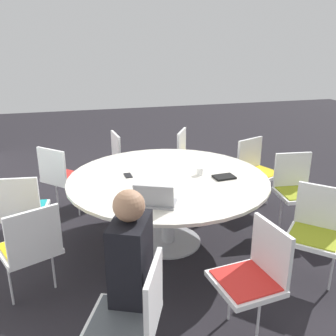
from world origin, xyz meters
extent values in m
plane|color=black|center=(0.00, 0.00, 0.00)|extent=(16.00, 16.00, 0.00)
cylinder|color=#B7B7BC|center=(0.00, 0.00, 0.01)|extent=(0.70, 0.70, 0.02)
cylinder|color=#B7B7BC|center=(0.00, 0.00, 0.37)|extent=(0.14, 0.14, 0.70)
cylinder|color=silver|center=(0.00, 0.00, 0.73)|extent=(2.03, 2.03, 0.03)
cube|color=white|center=(-1.60, 0.70, 0.46)|extent=(0.57, 0.56, 0.04)
cube|color=#4C5156|center=(-1.60, 0.70, 0.48)|extent=(0.50, 0.49, 0.01)
cube|color=white|center=(-1.68, 0.52, 0.68)|extent=(0.40, 0.19, 0.40)
cylinder|color=silver|center=(-1.43, 0.63, 0.22)|extent=(0.02, 0.02, 0.44)
cube|color=white|center=(-1.43, -0.19, 0.46)|extent=(0.49, 0.47, 0.04)
cube|color=red|center=(-1.43, -0.19, 0.48)|extent=(0.43, 0.42, 0.01)
cube|color=white|center=(-1.41, -0.38, 0.68)|extent=(0.42, 0.08, 0.40)
cylinder|color=silver|center=(-1.61, -0.21, 0.22)|extent=(0.02, 0.02, 0.44)
cylinder|color=silver|center=(-1.25, -0.17, 0.22)|extent=(0.02, 0.02, 0.44)
cube|color=white|center=(-1.02, -1.03, 0.46)|extent=(0.61, 0.61, 0.04)
cube|color=olive|center=(-1.02, -1.03, 0.48)|extent=(0.54, 0.54, 0.01)
cube|color=white|center=(-0.88, -1.17, 0.68)|extent=(0.31, 0.32, 0.40)
cylinder|color=silver|center=(-1.14, -1.16, 0.22)|extent=(0.02, 0.02, 0.44)
cylinder|color=silver|center=(-0.89, -0.90, 0.22)|extent=(0.02, 0.02, 0.44)
cube|color=white|center=(-0.14, -1.44, 0.46)|extent=(0.46, 0.48, 0.04)
cube|color=olive|center=(-0.14, -1.44, 0.48)|extent=(0.41, 0.42, 0.01)
cube|color=white|center=(0.05, -1.46, 0.68)|extent=(0.07, 0.42, 0.40)
cylinder|color=silver|center=(-0.16, -1.62, 0.22)|extent=(0.02, 0.02, 0.44)
cylinder|color=silver|center=(-0.13, -1.26, 0.22)|extent=(0.02, 0.02, 0.44)
cube|color=white|center=(0.54, -1.34, 0.46)|extent=(0.55, 0.57, 0.04)
cube|color=gold|center=(0.54, -1.34, 0.48)|extent=(0.49, 0.50, 0.01)
cube|color=white|center=(0.72, -1.27, 0.68)|extent=(0.19, 0.40, 0.40)
cylinder|color=silver|center=(0.61, -1.51, 0.22)|extent=(0.02, 0.02, 0.44)
cylinder|color=silver|center=(0.48, -1.17, 0.22)|extent=(0.02, 0.02, 0.44)
cube|color=white|center=(1.26, -0.71, 0.46)|extent=(0.59, 0.58, 0.04)
cube|color=gold|center=(1.26, -0.71, 0.48)|extent=(0.52, 0.51, 0.01)
cube|color=white|center=(1.35, -0.54, 0.68)|extent=(0.38, 0.23, 0.40)
cylinder|color=silver|center=(1.41, -0.80, 0.22)|extent=(0.02, 0.02, 0.44)
cylinder|color=silver|center=(1.10, -0.62, 0.22)|extent=(0.02, 0.02, 0.44)
cube|color=white|center=(1.44, 0.16, 0.46)|extent=(0.48, 0.47, 0.04)
cube|color=teal|center=(1.44, 0.16, 0.48)|extent=(0.43, 0.41, 0.01)
cube|color=white|center=(1.41, 0.36, 0.68)|extent=(0.42, 0.08, 0.40)
cylinder|color=silver|center=(1.62, 0.18, 0.22)|extent=(0.02, 0.02, 0.44)
cylinder|color=silver|center=(1.26, 0.14, 0.22)|extent=(0.02, 0.02, 0.44)
cube|color=white|center=(1.01, 1.03, 0.46)|extent=(0.61, 0.61, 0.04)
cube|color=red|center=(1.01, 1.03, 0.48)|extent=(0.53, 0.54, 0.01)
cube|color=white|center=(0.87, 1.17, 0.68)|extent=(0.31, 0.32, 0.40)
cylinder|color=silver|center=(1.14, 1.16, 0.22)|extent=(0.02, 0.02, 0.44)
cylinder|color=silver|center=(0.89, 0.90, 0.22)|extent=(0.02, 0.02, 0.44)
cube|color=white|center=(0.18, 1.43, 0.46)|extent=(0.47, 0.49, 0.04)
cube|color=teal|center=(0.18, 1.43, 0.48)|extent=(0.41, 0.43, 0.01)
cube|color=white|center=(-0.01, 1.46, 0.68)|extent=(0.08, 0.42, 0.40)
cylinder|color=silver|center=(0.20, 1.61, 0.22)|extent=(0.02, 0.02, 0.44)
cylinder|color=silver|center=(0.16, 1.26, 0.22)|extent=(0.02, 0.02, 0.44)
cube|color=white|center=(-0.58, 1.32, 0.46)|extent=(0.56, 0.57, 0.04)
cube|color=gold|center=(-0.58, 1.32, 0.48)|extent=(0.49, 0.50, 0.01)
cube|color=white|center=(-0.76, 1.25, 0.68)|extent=(0.19, 0.40, 0.40)
cylinder|color=silver|center=(-0.65, 1.49, 0.22)|extent=(0.02, 0.02, 0.44)
cylinder|color=silver|center=(-0.51, 1.16, 0.22)|extent=(0.02, 0.02, 0.44)
cylinder|color=black|center=(-1.42, 0.73, 0.24)|extent=(0.10, 0.10, 0.48)
cylinder|color=black|center=(-1.26, 0.66, 0.24)|extent=(0.10, 0.10, 0.48)
cube|color=black|center=(-1.38, 0.60, 0.75)|extent=(0.42, 0.35, 0.55)
sphere|color=#A87A5B|center=(-1.38, 0.60, 1.13)|extent=(0.20, 0.20, 0.20)
cube|color=#99999E|center=(-0.59, 0.26, 0.75)|extent=(0.34, 0.40, 0.02)
cube|color=#99999E|center=(-0.69, 0.30, 0.86)|extent=(0.18, 0.33, 0.20)
cube|color=black|center=(-0.68, 0.30, 0.86)|extent=(0.16, 0.29, 0.17)
cube|color=black|center=(-0.16, -0.55, 0.76)|extent=(0.17, 0.22, 0.02)
cylinder|color=white|center=(-0.01, -0.33, 0.78)|extent=(0.07, 0.07, 0.08)
cube|color=black|center=(0.15, 0.39, 0.75)|extent=(0.14, 0.08, 0.01)
cube|color=#661E56|center=(-0.48, -1.58, 0.14)|extent=(0.36, 0.16, 0.28)
camera|label=1|loc=(-3.43, 0.89, 2.10)|focal=40.00mm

